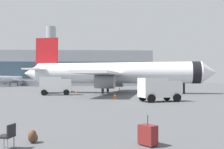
% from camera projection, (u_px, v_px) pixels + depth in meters
% --- Properties ---
extents(airplane_at_gate, '(35.57, 32.31, 10.50)m').
position_uv_depth(airplane_at_gate, '(115.00, 73.00, 45.99)').
color(airplane_at_gate, white).
rests_on(airplane_at_gate, ground).
extents(airplane_taxiing, '(22.74, 25.02, 7.40)m').
position_uv_depth(airplane_taxiing, '(12.00, 80.00, 98.24)').
color(airplane_taxiing, silver).
rests_on(airplane_taxiing, ground).
extents(service_truck, '(5.00, 2.95, 2.90)m').
position_uv_depth(service_truck, '(55.00, 85.00, 39.93)').
color(service_truck, white).
rests_on(service_truck, ground).
extents(cargo_van, '(4.79, 3.37, 2.60)m').
position_uv_depth(cargo_van, '(159.00, 88.00, 27.56)').
color(cargo_van, white).
rests_on(cargo_van, ground).
extents(safety_cone_near, '(0.44, 0.44, 0.79)m').
position_uv_depth(safety_cone_near, '(119.00, 89.00, 56.92)').
color(safety_cone_near, '#F2590C').
rests_on(safety_cone_near, ground).
extents(safety_cone_mid, '(0.44, 0.44, 0.83)m').
position_uv_depth(safety_cone_mid, '(115.00, 96.00, 31.11)').
color(safety_cone_mid, '#F2590C').
rests_on(safety_cone_mid, ground).
extents(safety_cone_far, '(0.44, 0.44, 0.69)m').
position_uv_depth(safety_cone_far, '(76.00, 91.00, 44.84)').
color(safety_cone_far, '#F2590C').
rests_on(safety_cone_far, ground).
extents(safety_cone_outer, '(0.44, 0.44, 0.75)m').
position_uv_depth(safety_cone_outer, '(148.00, 90.00, 50.76)').
color(safety_cone_outer, '#F2590C').
rests_on(safety_cone_outer, ground).
extents(rolling_suitcase, '(0.71, 0.75, 1.10)m').
position_uv_depth(rolling_suitcase, '(148.00, 135.00, 9.02)').
color(rolling_suitcase, maroon).
rests_on(rolling_suitcase, ground).
extents(traveller_backpack, '(0.36, 0.40, 0.48)m').
position_uv_depth(traveller_backpack, '(33.00, 137.00, 9.42)').
color(traveller_backpack, brown).
rests_on(traveller_backpack, ground).
extents(gate_chair, '(0.57, 0.57, 0.86)m').
position_uv_depth(gate_chair, '(8.00, 135.00, 8.52)').
color(gate_chair, black).
rests_on(gate_chair, ground).
extents(terminal_building, '(80.89, 21.16, 26.97)m').
position_uv_depth(terminal_building, '(61.00, 69.00, 115.23)').
color(terminal_building, gray).
rests_on(terminal_building, ground).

